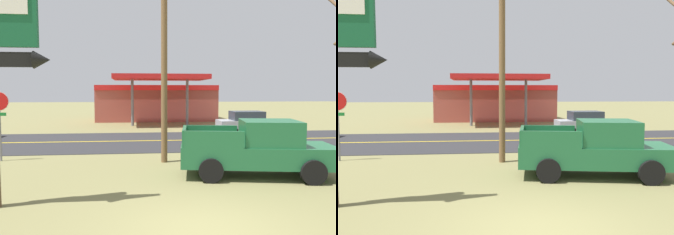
# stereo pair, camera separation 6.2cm
# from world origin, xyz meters

# --- Properties ---
(ground_plane) EXTENTS (180.00, 180.00, 0.00)m
(ground_plane) POSITION_xyz_m (0.00, 0.00, 0.00)
(ground_plane) COLOR olive
(road_asphalt) EXTENTS (140.00, 8.00, 0.02)m
(road_asphalt) POSITION_xyz_m (0.00, 13.00, 0.01)
(road_asphalt) COLOR #2B2B2D
(road_asphalt) RESTS_ON ground
(road_centre_line) EXTENTS (126.00, 0.20, 0.01)m
(road_centre_line) POSITION_xyz_m (0.00, 13.00, 0.02)
(road_centre_line) COLOR gold
(road_centre_line) RESTS_ON road_asphalt
(stop_sign) EXTENTS (0.80, 0.08, 2.95)m
(stop_sign) POSITION_xyz_m (-7.17, 7.93, 2.03)
(stop_sign) COLOR slate
(stop_sign) RESTS_ON ground
(utility_pole) EXTENTS (2.18, 0.26, 9.46)m
(utility_pole) POSITION_xyz_m (-0.26, 7.02, 5.07)
(utility_pole) COLOR brown
(utility_pole) RESTS_ON ground
(gas_station) EXTENTS (12.00, 11.50, 4.40)m
(gas_station) POSITION_xyz_m (0.72, 27.73, 1.94)
(gas_station) COLOR #A84C42
(gas_station) RESTS_ON ground
(pickup_green_parked_on_lawn) EXTENTS (5.46, 2.91, 1.96)m
(pickup_green_parked_on_lawn) POSITION_xyz_m (2.79, 4.40, 0.96)
(pickup_green_parked_on_lawn) COLOR #1E6038
(pickup_green_parked_on_lawn) RESTS_ON ground
(car_silver_near_lane) EXTENTS (4.20, 2.00, 1.64)m
(car_silver_near_lane) POSITION_xyz_m (6.18, 15.00, 0.83)
(car_silver_near_lane) COLOR #A8AAAF
(car_silver_near_lane) RESTS_ON ground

